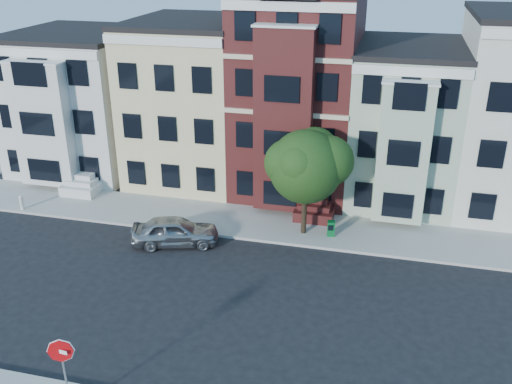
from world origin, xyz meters
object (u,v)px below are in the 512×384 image
(fire_hydrant, at_px, (22,204))
(parked_car, at_px, (175,231))
(stop_sign, at_px, (64,371))
(street_tree, at_px, (306,171))
(newspaper_box, at_px, (331,228))

(fire_hydrant, bearing_deg, parked_car, -8.58)
(stop_sign, bearing_deg, parked_car, 98.10)
(street_tree, bearing_deg, fire_hydrant, -176.24)
(fire_hydrant, xyz_separation_m, stop_sign, (11.07, -13.45, 1.30))
(parked_car, height_order, stop_sign, stop_sign)
(fire_hydrant, distance_m, stop_sign, 17.47)
(street_tree, height_order, stop_sign, street_tree)
(stop_sign, bearing_deg, newspaper_box, 68.24)
(parked_car, relative_size, fire_hydrant, 6.40)
(street_tree, distance_m, newspaper_box, 3.49)
(street_tree, xyz_separation_m, fire_hydrant, (-16.63, -1.09, -3.23))
(parked_car, distance_m, stop_sign, 11.98)
(street_tree, bearing_deg, newspaper_box, -0.35)
(parked_car, bearing_deg, street_tree, -84.62)
(parked_car, bearing_deg, newspaper_box, -88.61)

